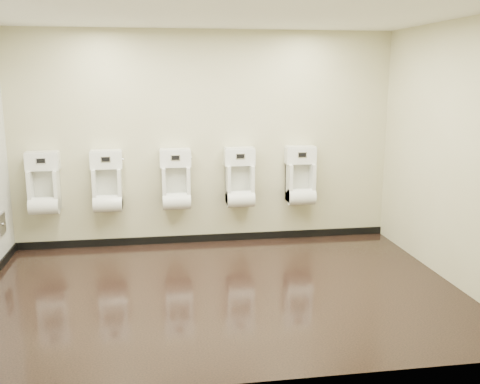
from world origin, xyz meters
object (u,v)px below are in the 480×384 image
(urinal_1, at_px, (107,186))
(urinal_4, at_px, (301,180))
(urinal_2, at_px, (176,184))
(urinal_3, at_px, (240,182))
(access_panel, at_px, (1,224))
(urinal_0, at_px, (44,188))

(urinal_1, height_order, urinal_4, same)
(urinal_1, xyz_separation_m, urinal_2, (0.87, 0.00, 0.00))
(urinal_2, xyz_separation_m, urinal_4, (1.67, 0.00, 0.00))
(urinal_2, relative_size, urinal_4, 1.00)
(urinal_2, distance_m, urinal_4, 1.67)
(urinal_4, bearing_deg, urinal_3, 180.00)
(urinal_1, bearing_deg, access_panel, -161.07)
(urinal_2, bearing_deg, urinal_4, 0.00)
(urinal_2, bearing_deg, urinal_0, 180.00)
(urinal_0, bearing_deg, access_panel, -135.92)
(access_panel, height_order, urinal_3, urinal_3)
(urinal_0, relative_size, urinal_1, 1.00)
(urinal_4, bearing_deg, urinal_0, 180.00)
(urinal_0, relative_size, urinal_4, 1.00)
(urinal_1, xyz_separation_m, urinal_4, (2.54, 0.00, 0.00))
(access_panel, height_order, urinal_4, urinal_4)
(urinal_1, bearing_deg, urinal_3, 0.00)
(urinal_0, relative_size, urinal_2, 1.00)
(access_panel, xyz_separation_m, urinal_4, (3.75, 0.41, 0.34))
(access_panel, bearing_deg, urinal_0, 44.08)
(access_panel, distance_m, urinal_1, 1.32)
(access_panel, relative_size, urinal_3, 0.33)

